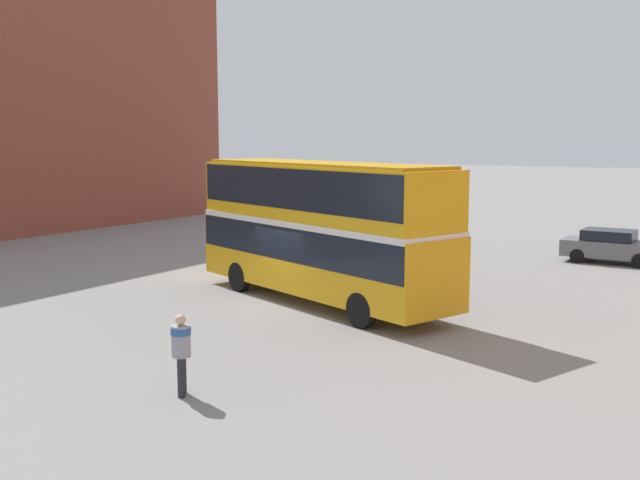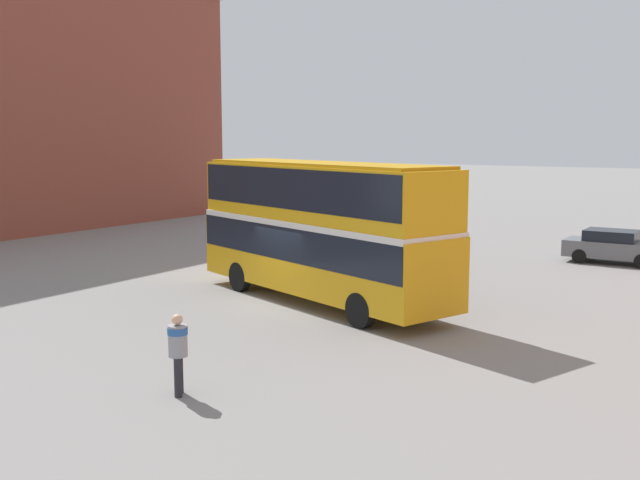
{
  "view_description": "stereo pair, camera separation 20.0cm",
  "coord_description": "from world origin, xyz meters",
  "px_view_note": "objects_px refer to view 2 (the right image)",
  "views": [
    {
      "loc": [
        14.02,
        -19.91,
        5.52
      ],
      "look_at": [
        1.02,
        1.0,
        2.11
      ],
      "focal_mm": 42.0,
      "sensor_mm": 36.0,
      "label": 1
    },
    {
      "loc": [
        14.19,
        -19.8,
        5.52
      ],
      "look_at": [
        1.02,
        1.0,
        2.11
      ],
      "focal_mm": 42.0,
      "sensor_mm": 36.0,
      "label": 2
    }
  ],
  "objects_px": {
    "pedestrian_foreground": "(178,346)",
    "parked_car_kerb_near": "(614,246)",
    "double_decker_bus": "(320,223)",
    "parked_car_kerb_far": "(318,234)"
  },
  "relations": [
    {
      "from": "double_decker_bus",
      "to": "parked_car_kerb_far",
      "type": "height_order",
      "value": "double_decker_bus"
    },
    {
      "from": "double_decker_bus",
      "to": "parked_car_kerb_far",
      "type": "xyz_separation_m",
      "value": [
        -6.43,
        10.01,
        -1.92
      ]
    },
    {
      "from": "parked_car_kerb_far",
      "to": "pedestrian_foreground",
      "type": "bearing_deg",
      "value": 126.7
    },
    {
      "from": "pedestrian_foreground",
      "to": "parked_car_kerb_near",
      "type": "distance_m",
      "value": 23.23
    },
    {
      "from": "parked_car_kerb_near",
      "to": "parked_car_kerb_far",
      "type": "xyz_separation_m",
      "value": [
        -13.16,
        -3.46,
        0.02
      ]
    },
    {
      "from": "double_decker_bus",
      "to": "parked_car_kerb_near",
      "type": "bearing_deg",
      "value": 83.41
    },
    {
      "from": "double_decker_bus",
      "to": "pedestrian_foreground",
      "type": "xyz_separation_m",
      "value": [
        2.31,
        -9.33,
        -1.6
      ]
    },
    {
      "from": "pedestrian_foreground",
      "to": "parked_car_kerb_far",
      "type": "relative_size",
      "value": 0.37
    },
    {
      "from": "parked_car_kerb_near",
      "to": "parked_car_kerb_far",
      "type": "distance_m",
      "value": 13.6
    },
    {
      "from": "double_decker_bus",
      "to": "parked_car_kerb_near",
      "type": "xyz_separation_m",
      "value": [
        6.72,
        13.47,
        -1.94
      ]
    }
  ]
}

